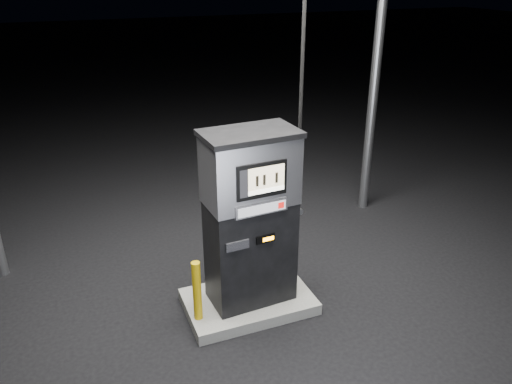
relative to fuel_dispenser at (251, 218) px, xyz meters
name	(u,v)px	position (x,y,z in m)	size (l,w,h in m)	color
ground	(248,306)	(-0.04, 0.00, -1.28)	(80.00, 80.00, 0.00)	black
pump_island	(248,301)	(-0.04, 0.00, -1.21)	(1.60, 1.00, 0.15)	#60605B
fuel_dispenser	(251,218)	(0.00, 0.00, 0.00)	(1.23, 0.72, 4.58)	black
bollard_left	(197,291)	(-0.75, -0.17, -0.74)	(0.10, 0.10, 0.78)	#C9A00B
bollard_right	(289,256)	(0.52, -0.02, -0.65)	(0.13, 0.13, 0.98)	#C9A00B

